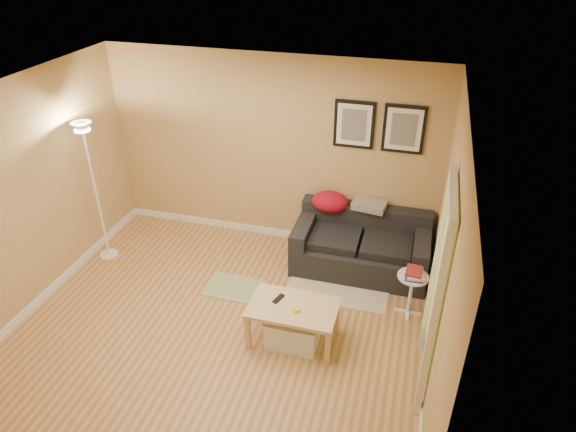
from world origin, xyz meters
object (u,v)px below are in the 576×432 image
(coffee_table, at_px, (293,323))
(side_table, at_px, (410,295))
(floor_lamp, at_px, (97,197))
(book_stack, at_px, (415,273))
(sofa, at_px, (361,244))
(storage_bin, at_px, (293,330))

(coffee_table, distance_m, side_table, 1.41)
(coffee_table, bearing_deg, side_table, 53.30)
(floor_lamp, bearing_deg, side_table, -1.27)
(book_stack, height_order, floor_lamp, floor_lamp)
(sofa, bearing_deg, floor_lamp, -169.05)
(side_table, bearing_deg, book_stack, 3.02)
(storage_bin, bearing_deg, floor_lamp, 162.28)
(sofa, relative_size, coffee_table, 1.82)
(storage_bin, xyz_separation_m, floor_lamp, (-2.85, 0.91, 0.73))
(coffee_table, relative_size, side_table, 1.74)
(storage_bin, height_order, floor_lamp, floor_lamp)
(sofa, height_order, side_table, sofa)
(sofa, bearing_deg, book_stack, -46.63)
(side_table, bearing_deg, floor_lamp, 178.73)
(storage_bin, relative_size, book_stack, 2.21)
(storage_bin, distance_m, book_stack, 1.49)
(side_table, relative_size, book_stack, 2.09)
(side_table, xyz_separation_m, book_stack, (0.01, 0.00, 0.31))
(coffee_table, xyz_separation_m, side_table, (1.18, 0.78, 0.04))
(sofa, distance_m, side_table, 1.01)
(book_stack, relative_size, floor_lamp, 0.13)
(sofa, height_order, floor_lamp, floor_lamp)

